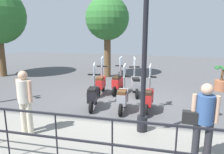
{
  "coord_description": "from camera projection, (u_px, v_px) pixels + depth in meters",
  "views": [
    {
      "loc": [
        -7.57,
        -1.32,
        2.75
      ],
      "look_at": [
        0.2,
        0.5,
        0.9
      ],
      "focal_mm": 35.0,
      "sensor_mm": 36.0,
      "label": 1
    }
  ],
  "objects": [
    {
      "name": "pedestrian_with_bag",
      "position": [
        203.0,
        117.0,
        4.1
      ],
      "size": [
        0.34,
        0.65,
        1.59
      ],
      "rotation": [
        0.0,
        0.0,
        -0.06
      ],
      "color": "#28282D",
      "rests_on": "promenade_walkway"
    },
    {
      "name": "promenade_walkway",
      "position": [
        100.0,
        144.0,
        5.08
      ],
      "size": [
        2.2,
        20.0,
        0.15
      ],
      "color": "gray",
      "rests_on": "ground_plane"
    },
    {
      "name": "scooter_far_0",
      "position": [
        135.0,
        84.0,
        8.82
      ],
      "size": [
        1.2,
        0.54,
        1.54
      ],
      "rotation": [
        0.0,
        0.0,
        0.28
      ],
      "color": "black",
      "rests_on": "ground_plane"
    },
    {
      "name": "tree_distant",
      "position": [
        107.0,
        19.0,
        11.6
      ],
      "size": [
        2.33,
        2.33,
        4.36
      ],
      "color": "brown",
      "rests_on": "ground_plane"
    },
    {
      "name": "scooter_far_1",
      "position": [
        118.0,
        82.0,
        9.08
      ],
      "size": [
        1.23,
        0.47,
        1.54
      ],
      "rotation": [
        0.0,
        0.0,
        -0.17
      ],
      "color": "black",
      "rests_on": "ground_plane"
    },
    {
      "name": "potted_palm",
      "position": [
        222.0,
        81.0,
        9.53
      ],
      "size": [
        1.06,
        0.66,
        1.05
      ],
      "color": "#9E5B3D",
      "rests_on": "ground_plane"
    },
    {
      "name": "scooter_far_2",
      "position": [
        101.0,
        83.0,
        8.97
      ],
      "size": [
        1.23,
        0.44,
        1.54
      ],
      "rotation": [
        0.0,
        0.0,
        0.04
      ],
      "color": "black",
      "rests_on": "ground_plane"
    },
    {
      "name": "lamp_post_near",
      "position": [
        144.0,
        61.0,
        5.18
      ],
      "size": [
        0.26,
        0.9,
        4.07
      ],
      "color": "black",
      "rests_on": "promenade_walkway"
    },
    {
      "name": "fence_railing",
      "position": [
        83.0,
        133.0,
        3.91
      ],
      "size": [
        0.04,
        16.03,
        1.07
      ],
      "color": "black",
      "rests_on": "promenade_walkway"
    },
    {
      "name": "ground_plane",
      "position": [
        124.0,
        102.0,
        8.09
      ],
      "size": [
        28.0,
        28.0,
        0.0
      ],
      "primitive_type": "plane",
      "color": "#4C4C4F"
    },
    {
      "name": "scooter_near_2",
      "position": [
        93.0,
        95.0,
        7.4
      ],
      "size": [
        1.23,
        0.44,
        1.54
      ],
      "rotation": [
        0.0,
        0.0,
        0.13
      ],
      "color": "black",
      "rests_on": "ground_plane"
    },
    {
      "name": "scooter_near_0",
      "position": [
        148.0,
        98.0,
        7.08
      ],
      "size": [
        1.23,
        0.44,
        1.54
      ],
      "rotation": [
        0.0,
        0.0,
        -0.05
      ],
      "color": "black",
      "rests_on": "ground_plane"
    },
    {
      "name": "scooter_near_1",
      "position": [
        123.0,
        97.0,
        7.15
      ],
      "size": [
        1.23,
        0.44,
        1.54
      ],
      "rotation": [
        0.0,
        0.0,
        0.02
      ],
      "color": "black",
      "rests_on": "ground_plane"
    },
    {
      "name": "pedestrian_distant",
      "position": [
        25.0,
        98.0,
        5.24
      ],
      "size": [
        0.39,
        0.48,
        1.59
      ],
      "rotation": [
        0.0,
        0.0,
        2.88
      ],
      "color": "beige",
      "rests_on": "promenade_walkway"
    }
  ]
}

